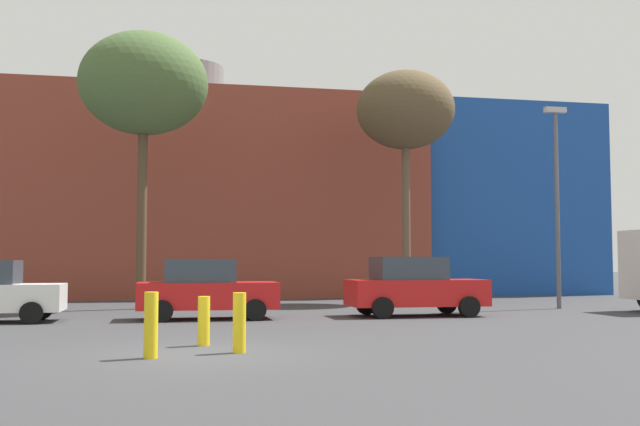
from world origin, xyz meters
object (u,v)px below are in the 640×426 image
at_px(parked_car_2, 206,289).
at_px(bollard_yellow_1, 151,325).
at_px(parked_car_3, 414,287).
at_px(bare_tree_0, 144,85).
at_px(bare_tree_1, 405,111).
at_px(street_lamp, 557,193).
at_px(bollard_yellow_2, 204,321).
at_px(bollard_yellow_0, 239,323).

xyz_separation_m(parked_car_2, bollard_yellow_1, (-1.37, -8.74, -0.30)).
distance_m(parked_car_3, bare_tree_0, 12.17).
distance_m(parked_car_3, bare_tree_1, 10.23).
relative_size(parked_car_2, street_lamp, 0.55).
bearing_deg(street_lamp, parked_car_2, -168.88).
bearing_deg(bollard_yellow_2, bollard_yellow_1, -119.01).
xyz_separation_m(parked_car_3, bare_tree_1, (2.12, 7.18, 6.98)).
relative_size(parked_car_2, bollard_yellow_2, 4.13).
bearing_deg(street_lamp, bare_tree_0, 169.42).
bearing_deg(bollard_yellow_1, parked_car_3, 48.51).
xyz_separation_m(parked_car_2, bare_tree_1, (8.49, 7.18, 7.02)).
bearing_deg(bollard_yellow_2, street_lamp, 35.97).
height_order(bare_tree_0, bollard_yellow_0, bare_tree_0).
bearing_deg(bare_tree_0, parked_car_3, -31.92).
bearing_deg(street_lamp, bollard_yellow_2, -144.03).
height_order(parked_car_3, bollard_yellow_1, parked_car_3).
bearing_deg(bare_tree_0, bollard_yellow_1, -87.38).
height_order(parked_car_2, bare_tree_1, bare_tree_1).
relative_size(bare_tree_1, bollard_yellow_1, 8.41).
xyz_separation_m(bare_tree_1, bollard_yellow_2, (-8.87, -14.13, -7.39)).
distance_m(bare_tree_1, bollard_yellow_1, 20.10).
distance_m(bare_tree_0, bollard_yellow_1, 15.84).
bearing_deg(bollard_yellow_0, parked_car_3, 53.31).
height_order(bollard_yellow_1, bollard_yellow_2, bollard_yellow_1).
distance_m(bollard_yellow_0, bollard_yellow_1, 1.64).
bearing_deg(bollard_yellow_0, parked_car_2, 91.38).
height_order(bollard_yellow_0, bollard_yellow_1, bollard_yellow_1).
xyz_separation_m(parked_car_2, parked_car_3, (6.36, -0.00, 0.04)).
distance_m(parked_car_2, bollard_yellow_0, 8.28).
relative_size(parked_car_3, street_lamp, 0.58).
bearing_deg(bare_tree_1, bare_tree_0, -169.42).
distance_m(bare_tree_0, street_lamp, 15.39).
height_order(bare_tree_1, bollard_yellow_1, bare_tree_1).
xyz_separation_m(bollard_yellow_1, bollard_yellow_2, (0.99, 1.79, -0.08)).
bearing_deg(bare_tree_1, bollard_yellow_1, -121.76).
relative_size(parked_car_2, bare_tree_0, 0.41).
relative_size(bare_tree_0, bare_tree_1, 1.04).
bearing_deg(bollard_yellow_1, bare_tree_0, 92.62).
relative_size(bollard_yellow_0, street_lamp, 0.15).
relative_size(parked_car_3, bollard_yellow_2, 4.30).
distance_m(parked_car_3, street_lamp, 7.48).
xyz_separation_m(bare_tree_0, street_lamp, (14.64, -2.73, -3.87)).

